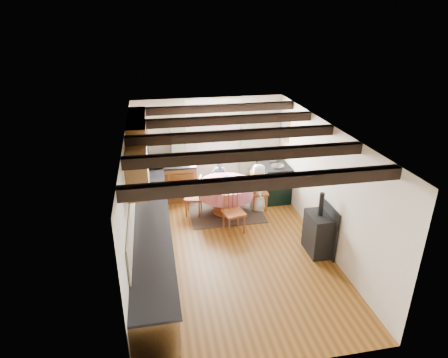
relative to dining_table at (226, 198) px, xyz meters
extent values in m
cube|color=brown|center=(-0.17, -1.48, -0.37)|extent=(3.60, 5.50, 0.00)
cube|color=white|center=(-0.17, -1.48, 2.03)|extent=(3.60, 5.50, 0.00)
cube|color=silver|center=(-0.17, 1.27, 0.83)|extent=(3.60, 0.00, 2.40)
cube|color=silver|center=(-0.17, -4.23, 0.83)|extent=(3.60, 0.00, 2.40)
cube|color=silver|center=(-1.97, -1.48, 0.83)|extent=(0.00, 5.50, 2.40)
cube|color=silver|center=(1.63, -1.48, 0.83)|extent=(0.00, 5.50, 2.40)
cube|color=black|center=(-0.17, -3.48, 1.94)|extent=(3.60, 0.16, 0.16)
cube|color=black|center=(-0.17, -2.48, 1.94)|extent=(3.60, 0.16, 0.16)
cube|color=black|center=(-0.17, -1.48, 1.94)|extent=(3.60, 0.16, 0.16)
cube|color=black|center=(-0.17, -0.48, 1.94)|extent=(3.60, 0.16, 0.16)
cube|color=black|center=(-0.17, 0.52, 1.94)|extent=(3.60, 0.16, 0.16)
cube|color=beige|center=(-1.95, -1.18, 0.83)|extent=(0.02, 4.50, 0.55)
cube|color=beige|center=(-1.17, 1.25, 0.83)|extent=(1.40, 0.02, 0.55)
cube|color=brown|center=(-1.67, -1.48, 0.07)|extent=(0.60, 5.30, 0.88)
cube|color=brown|center=(-1.22, 0.97, 0.07)|extent=(1.30, 0.60, 0.88)
cube|color=black|center=(-1.65, -1.48, 0.53)|extent=(0.64, 5.30, 0.04)
cube|color=black|center=(-1.22, 0.95, 0.53)|extent=(1.30, 0.64, 0.04)
cube|color=brown|center=(-1.80, -0.28, 1.58)|extent=(0.34, 1.80, 0.90)
cube|color=brown|center=(-1.80, -1.78, 1.53)|extent=(0.34, 0.90, 0.70)
cube|color=white|center=(-0.07, 1.25, 1.23)|extent=(1.34, 0.03, 1.54)
cube|color=white|center=(-0.07, 1.26, 1.23)|extent=(1.20, 0.01, 1.40)
cube|color=#ABB998|center=(-0.92, 1.17, 0.73)|extent=(0.35, 0.10, 2.10)
cube|color=#ABB998|center=(0.78, 1.17, 0.73)|extent=(0.35, 0.10, 2.10)
cylinder|color=black|center=(-0.07, 1.17, 1.83)|extent=(2.00, 0.03, 0.03)
cube|color=gold|center=(1.60, 0.82, 1.33)|extent=(0.04, 0.50, 0.60)
cylinder|color=silver|center=(0.88, 1.24, 1.33)|extent=(0.30, 0.02, 0.30)
cube|color=black|center=(0.00, 0.00, -0.37)|extent=(1.66, 1.29, 0.01)
imported|color=#445D68|center=(-0.01, 0.76, 0.14)|extent=(0.42, 0.33, 1.02)
imported|color=white|center=(0.76, 0.03, 0.19)|extent=(0.47, 0.61, 1.12)
imported|color=silver|center=(0.08, 0.22, 0.40)|extent=(0.28, 0.28, 0.05)
imported|color=silver|center=(0.28, 0.16, 0.40)|extent=(0.19, 0.19, 0.06)
imported|color=silver|center=(-0.10, -0.13, 0.42)|extent=(0.14, 0.14, 0.10)
cylinder|color=#262628|center=(-1.51, 0.90, 0.66)|extent=(0.13, 0.13, 0.22)
cylinder|color=#262628|center=(-1.23, 1.00, 0.65)|extent=(0.19, 0.19, 0.21)
cylinder|color=#262628|center=(-0.90, 0.86, 0.69)|extent=(0.10, 0.10, 0.29)
camera|label=1|loc=(-1.51, -7.65, 3.88)|focal=30.86mm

